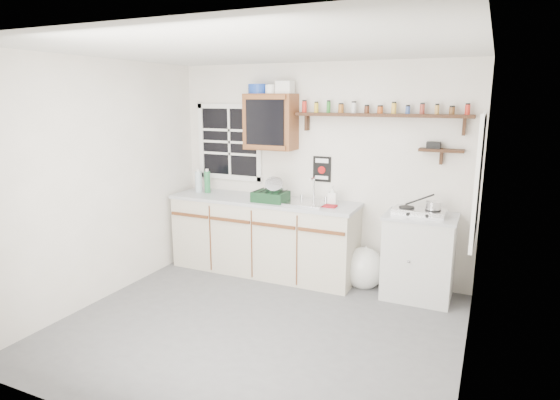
{
  "coord_description": "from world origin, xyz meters",
  "views": [
    {
      "loc": [
        1.87,
        -3.58,
        2.11
      ],
      "look_at": [
        -0.02,
        0.55,
        1.11
      ],
      "focal_mm": 30.0,
      "sensor_mm": 36.0,
      "label": 1
    }
  ],
  "objects_px": {
    "spice_shelf": "(379,114)",
    "dish_rack": "(272,194)",
    "right_cabinet": "(419,256)",
    "upper_cabinet": "(271,122)",
    "main_cabinet": "(263,236)",
    "hotplate": "(419,212)"
  },
  "relations": [
    {
      "from": "right_cabinet",
      "to": "hotplate",
      "type": "xyz_separation_m",
      "value": [
        -0.02,
        -0.02,
        0.49
      ]
    },
    {
      "from": "main_cabinet",
      "to": "right_cabinet",
      "type": "height_order",
      "value": "main_cabinet"
    },
    {
      "from": "upper_cabinet",
      "to": "dish_rack",
      "type": "height_order",
      "value": "upper_cabinet"
    },
    {
      "from": "right_cabinet",
      "to": "spice_shelf",
      "type": "height_order",
      "value": "spice_shelf"
    },
    {
      "from": "main_cabinet",
      "to": "dish_rack",
      "type": "distance_m",
      "value": 0.58
    },
    {
      "from": "main_cabinet",
      "to": "hotplate",
      "type": "relative_size",
      "value": 4.24
    },
    {
      "from": "dish_rack",
      "to": "spice_shelf",
      "type": "bearing_deg",
      "value": 14.39
    },
    {
      "from": "main_cabinet",
      "to": "hotplate",
      "type": "bearing_deg",
      "value": 0.17
    },
    {
      "from": "upper_cabinet",
      "to": "hotplate",
      "type": "height_order",
      "value": "upper_cabinet"
    },
    {
      "from": "main_cabinet",
      "to": "hotplate",
      "type": "height_order",
      "value": "hotplate"
    },
    {
      "from": "right_cabinet",
      "to": "dish_rack",
      "type": "xyz_separation_m",
      "value": [
        -1.68,
        -0.11,
        0.56
      ]
    },
    {
      "from": "upper_cabinet",
      "to": "dish_rack",
      "type": "xyz_separation_m",
      "value": [
        0.12,
        -0.23,
        -0.81
      ]
    },
    {
      "from": "main_cabinet",
      "to": "dish_rack",
      "type": "bearing_deg",
      "value": -28.46
    },
    {
      "from": "spice_shelf",
      "to": "dish_rack",
      "type": "xyz_separation_m",
      "value": [
        -1.14,
        -0.3,
        -0.92
      ]
    },
    {
      "from": "main_cabinet",
      "to": "upper_cabinet",
      "type": "xyz_separation_m",
      "value": [
        0.03,
        0.14,
        1.36
      ]
    },
    {
      "from": "right_cabinet",
      "to": "upper_cabinet",
      "type": "relative_size",
      "value": 1.4
    },
    {
      "from": "main_cabinet",
      "to": "spice_shelf",
      "type": "xyz_separation_m",
      "value": [
        1.3,
        0.21,
        1.47
      ]
    },
    {
      "from": "right_cabinet",
      "to": "main_cabinet",
      "type": "bearing_deg",
      "value": -179.21
    },
    {
      "from": "dish_rack",
      "to": "hotplate",
      "type": "bearing_deg",
      "value": 2.92
    },
    {
      "from": "upper_cabinet",
      "to": "hotplate",
      "type": "distance_m",
      "value": 1.99
    },
    {
      "from": "upper_cabinet",
      "to": "main_cabinet",
      "type": "bearing_deg",
      "value": -103.68
    },
    {
      "from": "main_cabinet",
      "to": "spice_shelf",
      "type": "distance_m",
      "value": 1.97
    }
  ]
}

